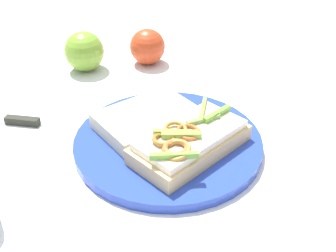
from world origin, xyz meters
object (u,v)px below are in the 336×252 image
sandwich (189,141)px  apple_2 (84,51)px  apple_1 (147,47)px  plate (168,142)px  knife (11,120)px  bread_slice_side (148,119)px

sandwich → apple_2: size_ratio=2.26×
sandwich → apple_1: bearing=-122.0°
plate → apple_1: bearing=-118.3°
apple_1 → knife: apple_1 is taller
apple_1 → knife: (0.30, 0.06, -0.03)m
apple_1 → plate: bearing=61.7°
apple_1 → apple_2: 0.12m
plate → bread_slice_side: bearing=-82.1°
sandwich → apple_2: (-0.02, -0.34, 0.01)m
bread_slice_side → apple_2: (-0.03, -0.25, 0.01)m
sandwich → apple_1: size_ratio=2.45×
apple_1 → apple_2: bearing=-22.6°
bread_slice_side → sandwich: bearing=95.7°
plate → apple_1: apple_1 is taller
sandwich → bread_slice_side: bearing=-91.7°
plate → bread_slice_side: (0.01, -0.04, 0.02)m
plate → knife: bearing=-50.1°
bread_slice_side → knife: size_ratio=1.36×
plate → apple_2: bearing=-93.9°
plate → knife: plate is taller
sandwich → knife: sandwich is taller
apple_1 → knife: size_ratio=0.68×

